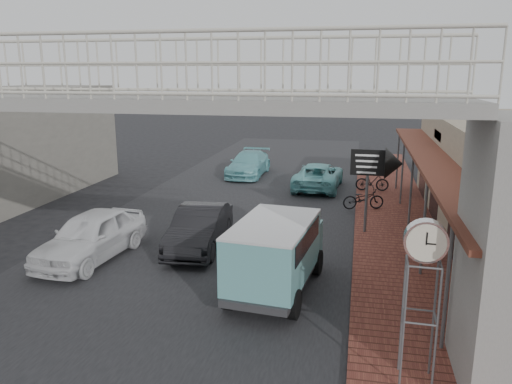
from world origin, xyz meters
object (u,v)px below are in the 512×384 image
at_px(angkot_curb, 318,176).
at_px(angkot_van, 276,247).
at_px(motorcycle_near, 363,199).
at_px(dark_sedan, 200,228).
at_px(motorcycle_far, 372,181).
at_px(angkot_far, 249,164).
at_px(arrow_sign, 391,165).
at_px(white_hatchback, 91,236).
at_px(street_clock, 425,249).

height_order(angkot_curb, angkot_van, angkot_van).
xyz_separation_m(angkot_van, motorcycle_near, (2.28, 8.53, -0.71)).
bearing_deg(dark_sedan, motorcycle_far, 54.12).
xyz_separation_m(angkot_far, angkot_van, (4.07, -14.90, 0.60)).
bearing_deg(angkot_curb, arrow_sign, 116.12).
relative_size(white_hatchback, dark_sedan, 1.05).
xyz_separation_m(angkot_far, street_clock, (7.29, -18.41, 2.02)).
bearing_deg(angkot_van, street_clock, -41.30).
bearing_deg(angkot_curb, street_clock, 104.14).
height_order(dark_sedan, motorcycle_near, dark_sedan).
height_order(white_hatchback, angkot_far, white_hatchback).
bearing_deg(dark_sedan, white_hatchback, -155.92).
bearing_deg(angkot_van, motorcycle_near, 81.18).
bearing_deg(angkot_far, angkot_van, -73.73).
bearing_deg(dark_sedan, angkot_far, 90.94).
distance_m(angkot_van, street_clock, 4.97).
height_order(angkot_curb, arrow_sign, arrow_sign).
bearing_deg(angkot_van, white_hatchback, 174.86).
relative_size(white_hatchback, arrow_sign, 1.43).
bearing_deg(motorcycle_near, dark_sedan, 120.69).
bearing_deg(motorcycle_near, angkot_far, 28.40).
bearing_deg(angkot_far, arrow_sign, -52.08).
relative_size(motorcycle_near, street_clock, 0.55).
height_order(motorcycle_near, arrow_sign, arrow_sign).
bearing_deg(angkot_van, dark_sedan, 143.21).
bearing_deg(street_clock, white_hatchback, 155.16).
xyz_separation_m(white_hatchback, motorcycle_far, (8.73, 10.82, -0.18)).
xyz_separation_m(white_hatchback, angkot_curb, (6.10, 11.24, -0.11)).
relative_size(angkot_van, arrow_sign, 1.36).
distance_m(angkot_van, arrow_sign, 6.33).
bearing_deg(motorcycle_near, motorcycle_far, -23.41).
distance_m(angkot_curb, arrow_sign, 7.95).
bearing_deg(angkot_far, motorcycle_near, -44.11).
xyz_separation_m(motorcycle_near, arrow_sign, (0.82, -3.17, 2.04)).
bearing_deg(angkot_far, motorcycle_far, -22.02).
height_order(angkot_van, motorcycle_far, angkot_van).
relative_size(angkot_van, motorcycle_far, 2.68).
distance_m(white_hatchback, angkot_van, 6.16).
xyz_separation_m(white_hatchback, dark_sedan, (3.01, 1.61, -0.06)).
xyz_separation_m(white_hatchback, arrow_sign, (9.13, 4.15, 1.85)).
relative_size(motorcycle_near, arrow_sign, 0.56).
bearing_deg(angkot_curb, dark_sedan, 75.17).
xyz_separation_m(angkot_far, motorcycle_far, (6.77, -2.88, -0.09)).
distance_m(dark_sedan, street_clock, 9.10).
relative_size(dark_sedan, angkot_curb, 0.91).
bearing_deg(dark_sedan, angkot_curb, 68.15).
xyz_separation_m(white_hatchback, angkot_far, (1.96, 13.70, -0.09)).
distance_m(white_hatchback, angkot_curb, 12.79).
distance_m(angkot_curb, motorcycle_near, 4.49).
relative_size(angkot_curb, street_clock, 1.49).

